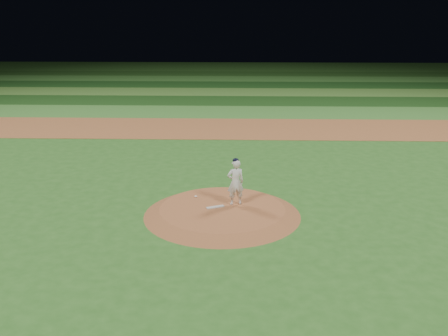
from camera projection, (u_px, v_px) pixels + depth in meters
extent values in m
plane|color=#29601F|center=(222.00, 214.00, 17.57)|extent=(120.00, 120.00, 0.00)
cube|color=#95562E|center=(230.00, 128.00, 30.94)|extent=(70.00, 6.00, 0.02)
cube|color=#38782B|center=(232.00, 112.00, 36.20)|extent=(70.00, 5.00, 0.02)
cube|color=#183F14|center=(233.00, 101.00, 40.98)|extent=(70.00, 5.00, 0.02)
cube|color=#43792C|center=(234.00, 92.00, 45.76)|extent=(70.00, 5.00, 0.02)
cube|color=#164014|center=(234.00, 85.00, 50.54)|extent=(70.00, 5.00, 0.02)
cube|color=#337129|center=(235.00, 79.00, 55.32)|extent=(70.00, 5.00, 0.02)
cube|color=#1F4C18|center=(235.00, 74.00, 60.10)|extent=(70.00, 5.00, 0.02)
cone|color=#98562F|center=(222.00, 211.00, 17.53)|extent=(5.50, 5.50, 0.25)
cube|color=beige|center=(215.00, 207.00, 17.52)|extent=(0.65, 0.41, 0.03)
ellipsoid|color=white|center=(196.00, 196.00, 18.51)|extent=(0.11, 0.11, 0.06)
imported|color=white|center=(236.00, 182.00, 17.57)|extent=(0.69, 0.54, 1.66)
ellipsoid|color=black|center=(236.00, 160.00, 17.34)|extent=(0.22, 0.22, 0.15)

